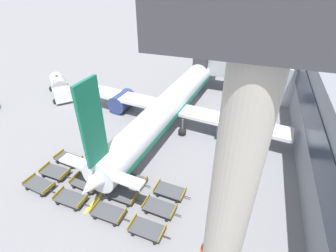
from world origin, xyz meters
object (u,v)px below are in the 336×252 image
object	(u,v)px
baggage_dolly_row_mid_b_col_a	(69,159)
baggage_dolly_row_mid_a_col_a	(55,172)
baggage_dolly_row_mid_a_col_c	(122,195)
baggage_dolly_row_near_col_b	(71,199)
baggage_dolly_row_mid_a_col_d	(160,208)
baggage_dolly_row_near_col_c	(108,213)
baggage_dolly_row_near_col_d	(147,229)
baggage_dolly_row_mid_a_col_b	(86,183)
airplane	(173,102)
fuel_tanker_primary	(60,87)
baggage_dolly_row_near_col_a	(39,185)
baggage_dolly_row_mid_b_col_b	(100,168)
baggage_dolly_row_mid_b_col_c	(132,180)
baggage_dolly_row_mid_b_col_d	(170,191)

from	to	relation	value
baggage_dolly_row_mid_b_col_a	baggage_dolly_row_mid_a_col_a	bearing A→B (deg)	-91.23
baggage_dolly_row_mid_a_col_c	baggage_dolly_row_mid_b_col_a	bearing A→B (deg)	160.25
baggage_dolly_row_near_col_b	baggage_dolly_row_mid_a_col_d	xyz separation A→B (m)	(8.43, 1.60, 0.00)
baggage_dolly_row_near_col_c	baggage_dolly_row_mid_a_col_c	xyz separation A→B (m)	(0.22, 2.29, 0.00)
baggage_dolly_row_near_col_d	baggage_dolly_row_mid_a_col_b	distance (m)	8.45
airplane	baggage_dolly_row_near_col_b	distance (m)	18.13
baggage_dolly_row_near_col_d	baggage_dolly_row_mid_a_col_d	distance (m)	2.45
fuel_tanker_primary	baggage_dolly_row_near_col_a	bearing A→B (deg)	-58.46
baggage_dolly_row_near_col_a	baggage_dolly_row_mid_a_col_c	world-z (taller)	same
baggage_dolly_row_near_col_c	baggage_dolly_row_mid_b_col_b	world-z (taller)	same
baggage_dolly_row_mid_a_col_d	baggage_dolly_row_mid_b_col_b	bearing A→B (deg)	159.23
baggage_dolly_row_near_col_d	baggage_dolly_row_mid_a_col_d	bearing A→B (deg)	83.84
baggage_dolly_row_near_col_a	baggage_dolly_row_near_col_b	world-z (taller)	same
baggage_dolly_row_mid_a_col_b	baggage_dolly_row_mid_b_col_c	world-z (taller)	same
baggage_dolly_row_mid_a_col_a	baggage_dolly_row_mid_a_col_d	xyz separation A→B (m)	(12.21, -1.01, 0.00)
airplane	fuel_tanker_primary	world-z (taller)	airplane
baggage_dolly_row_near_col_a	airplane	bearing A→B (deg)	61.72
baggage_dolly_row_near_col_a	baggage_dolly_row_mid_a_col_c	xyz separation A→B (m)	(8.52, 1.42, 0.00)
baggage_dolly_row_mid_b_col_b	baggage_dolly_row_mid_b_col_d	bearing A→B (deg)	-5.29
baggage_dolly_row_mid_a_col_b	baggage_dolly_row_mid_b_col_d	bearing A→B (deg)	11.15
airplane	fuel_tanker_primary	bearing A→B (deg)	174.29
baggage_dolly_row_near_col_c	baggage_dolly_row_mid_a_col_b	distance (m)	4.68
baggage_dolly_row_near_col_c	baggage_dolly_row_mid_b_col_b	bearing A→B (deg)	126.80
baggage_dolly_row_mid_a_col_a	baggage_dolly_row_mid_a_col_b	xyz separation A→B (m)	(4.05, -0.44, 0.00)
baggage_dolly_row_mid_a_col_c	baggage_dolly_row_mid_b_col_a	world-z (taller)	same
baggage_dolly_row_mid_a_col_a	baggage_dolly_row_mid_b_col_b	world-z (taller)	same
baggage_dolly_row_near_col_c	baggage_dolly_row_mid_b_col_b	distance (m)	6.16
baggage_dolly_row_mid_b_col_a	baggage_dolly_row_mid_b_col_d	world-z (taller)	same
baggage_dolly_row_mid_a_col_c	baggage_dolly_row_mid_a_col_a	bearing A→B (deg)	175.41
baggage_dolly_row_near_col_c	baggage_dolly_row_mid_a_col_d	xyz separation A→B (m)	(4.21, 1.94, 0.00)
airplane	baggage_dolly_row_near_col_d	xyz separation A→B (m)	(3.24, -18.09, -2.51)
baggage_dolly_row_mid_a_col_a	baggage_dolly_row_mid_b_col_c	size ratio (longest dim) A/B	0.99
baggage_dolly_row_near_col_d	baggage_dolly_row_mid_b_col_a	xyz separation A→B (m)	(-11.90, 5.72, 0.00)
airplane	baggage_dolly_row_mid_a_col_c	distance (m)	15.52
baggage_dolly_row_mid_b_col_a	baggage_dolly_row_mid_a_col_b	bearing A→B (deg)	-34.16
baggage_dolly_row_mid_b_col_b	baggage_dolly_row_mid_a_col_c	bearing A→B (deg)	-34.04
baggage_dolly_row_mid_b_col_a	baggage_dolly_row_mid_b_col_c	world-z (taller)	same
fuel_tanker_primary	baggage_dolly_row_mid_a_col_c	distance (m)	26.53
baggage_dolly_row_near_col_a	baggage_dolly_row_near_col_b	distance (m)	4.11
baggage_dolly_row_near_col_c	baggage_dolly_row_mid_a_col_a	world-z (taller)	same
baggage_dolly_row_mid_b_col_d	baggage_dolly_row_mid_b_col_b	bearing A→B (deg)	174.71
fuel_tanker_primary	baggage_dolly_row_mid_a_col_d	world-z (taller)	fuel_tanker_primary
fuel_tanker_primary	baggage_dolly_row_mid_a_col_b	xyz separation A→B (m)	(15.87, -17.14, -0.84)
baggage_dolly_row_near_col_d	baggage_dolly_row_mid_a_col_d	xyz separation A→B (m)	(0.26, 2.43, 0.00)
baggage_dolly_row_mid_a_col_d	baggage_dolly_row_mid_b_col_b	size ratio (longest dim) A/B	1.00
baggage_dolly_row_mid_a_col_d	baggage_dolly_row_mid_b_col_a	size ratio (longest dim) A/B	1.00
fuel_tanker_primary	baggage_dolly_row_near_col_c	distance (m)	27.93
baggage_dolly_row_near_col_d	baggage_dolly_row_mid_a_col_c	bearing A→B (deg)	143.22
baggage_dolly_row_mid_a_col_d	baggage_dolly_row_mid_b_col_a	distance (m)	12.60
baggage_dolly_row_near_col_a	baggage_dolly_row_mid_b_col_b	distance (m)	6.14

